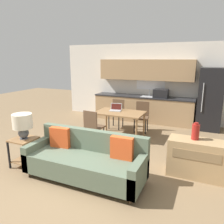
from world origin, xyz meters
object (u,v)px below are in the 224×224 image
object	(u,v)px
dining_table	(120,114)
credenza	(196,158)
vase	(196,132)
dining_chair_far_left	(117,112)
table_lamp	(23,123)
dining_chair_near_left	(93,125)
refrigerator	(210,99)
couch	(86,160)
laptop	(116,109)
dining_chair_far_right	(142,115)
side_table	(24,148)

from	to	relation	value
dining_table	credenza	bearing A→B (deg)	-34.11
vase	credenza	bearing A→B (deg)	-30.72
vase	dining_chair_far_left	world-z (taller)	vase
table_lamp	dining_chair_near_left	xyz separation A→B (m)	(0.69, 1.63, -0.42)
refrigerator	vase	bearing A→B (deg)	-94.06
couch	laptop	distance (m)	2.51
dining_chair_far_left	table_lamp	bearing A→B (deg)	-101.78
credenza	vase	bearing A→B (deg)	149.28
vase	dining_table	bearing A→B (deg)	145.80
credenza	vase	xyz separation A→B (m)	(-0.06, 0.03, 0.51)
vase	dining_chair_near_left	xyz separation A→B (m)	(-2.48, 0.60, -0.36)
vase	dining_chair_far_right	xyz separation A→B (m)	(-1.63, 2.13, -0.36)
dining_chair_far_right	laptop	bearing A→B (deg)	-140.07
dining_chair_near_left	laptop	bearing A→B (deg)	-99.15
dining_chair_far_left	laptop	distance (m)	0.75
couch	credenza	size ratio (longest dim) A/B	2.16
side_table	credenza	world-z (taller)	credenza
dining_chair_far_left	laptop	xyz separation A→B (m)	(0.24, -0.66, 0.27)
credenza	vase	size ratio (longest dim) A/B	3.16
table_lamp	vase	size ratio (longest dim) A/B	1.60
credenza	couch	bearing A→B (deg)	-154.44
credenza	side_table	bearing A→B (deg)	-162.92
table_lamp	credenza	size ratio (longest dim) A/B	0.50
dining_table	table_lamp	bearing A→B (deg)	-114.69
couch	credenza	world-z (taller)	couch
dining_chair_far_right	laptop	xyz separation A→B (m)	(-0.60, -0.61, 0.27)
couch	vase	distance (m)	2.08
credenza	dining_chair_far_left	bearing A→B (deg)	138.83
couch	laptop	world-z (taller)	laptop
refrigerator	vase	distance (m)	3.18
dining_chair_far_left	couch	bearing A→B (deg)	-77.23
dining_table	laptop	xyz separation A→B (m)	(-0.18, 0.13, 0.12)
laptop	side_table	bearing A→B (deg)	-120.77
refrigerator	dining_chair_near_left	world-z (taller)	refrigerator
table_lamp	dining_chair_far_left	distance (m)	3.31
table_lamp	dining_chair_near_left	bearing A→B (deg)	67.23
dining_table	couch	distance (m)	2.35
dining_table	table_lamp	size ratio (longest dim) A/B	2.55
credenza	vase	world-z (taller)	vase
dining_table	couch	xyz separation A→B (m)	(0.26, -2.31, -0.31)
dining_chair_far_left	dining_chair_far_right	bearing A→B (deg)	-2.54
table_lamp	credenza	bearing A→B (deg)	17.23
couch	dining_chair_far_left	distance (m)	3.17
side_table	laptop	bearing A→B (deg)	69.52
dining_chair_far_left	dining_chair_far_right	distance (m)	0.84
dining_chair_far_left	dining_chair_far_right	world-z (taller)	same
table_lamp	dining_chair_near_left	world-z (taller)	table_lamp
vase	dining_chair_far_left	distance (m)	3.31
refrigerator	laptop	world-z (taller)	refrigerator
couch	dining_chair_far_left	world-z (taller)	dining_chair_far_left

